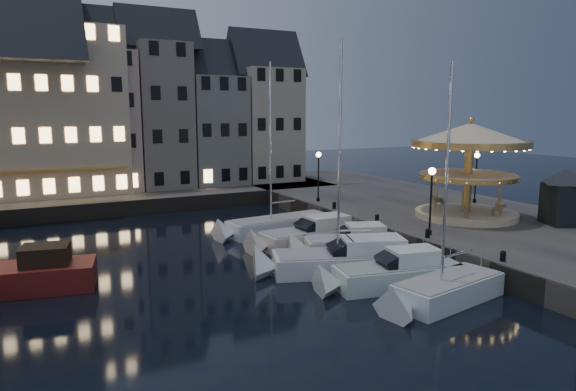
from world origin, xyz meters
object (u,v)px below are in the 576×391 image
ticket_kiosk (566,187)px  bollard_d (334,205)px  carousel (469,152)px  motorboat_a (441,293)px  streetlamp_d (476,170)px  motorboat_b (391,275)px  streetlamp_b (431,191)px  bollard_c (377,218)px  bollard_b (428,233)px  motorboat_d (347,246)px  motorboat_c (347,261)px  streetlamp_c (318,169)px  motorboat_f (274,226)px  bollard_a (503,255)px  red_fishing_boat (18,278)px  motorboat_e (310,237)px

ticket_kiosk → bollard_d: bearing=132.3°
carousel → motorboat_a: bearing=-140.1°
streetlamp_d → motorboat_b: streetlamp_d is taller
streetlamp_b → bollard_c: (-0.60, 4.50, -2.41)m
streetlamp_d → bollard_d: bearing=165.9°
bollard_d → motorboat_b: size_ratio=0.07×
streetlamp_d → bollard_b: streetlamp_d is taller
streetlamp_b → motorboat_d: bearing=153.8°
bollard_c → bollard_b: bearing=-90.0°
motorboat_b → motorboat_c: size_ratio=0.58×
streetlamp_c → motorboat_a: (-5.19, -20.01, -3.48)m
bollard_d → ticket_kiosk: bearing=-47.7°
bollard_b → motorboat_a: 7.64m
bollard_b → motorboat_b: bearing=-148.8°
bollard_d → carousel: 10.68m
streetlamp_b → carousel: 7.04m
motorboat_f → bollard_a: bearing=-70.7°
streetlamp_b → motorboat_c: 7.26m
streetlamp_b → streetlamp_c: same height
streetlamp_c → motorboat_f: bearing=-147.1°
bollard_a → carousel: bearing=53.1°
streetlamp_d → carousel: carousel is taller
bollard_c → bollard_d: 5.50m
streetlamp_c → red_fishing_boat: red_fishing_boat is taller
motorboat_e → carousel: (11.57, -2.32, 5.35)m
bollard_b → carousel: bearing=27.1°
motorboat_c → motorboat_e: 5.88m
streetlamp_c → bollard_b: size_ratio=7.32×
motorboat_e → motorboat_f: bearing=97.8°
streetlamp_b → motorboat_e: bearing=136.2°
streetlamp_b → red_fishing_boat: 23.22m
motorboat_f → carousel: 14.90m
streetlamp_b → motorboat_d: size_ratio=0.60×
motorboat_f → motorboat_c: bearing=-92.0°
bollard_c → red_fishing_boat: bearing=-179.4°
streetlamp_d → motorboat_b: 20.40m
carousel → ticket_kiosk: size_ratio=1.89×
bollard_a → motorboat_d: (-3.95, 8.24, -0.96)m
bollard_a → ticket_kiosk: size_ratio=0.13×
bollard_b → motorboat_f: size_ratio=0.05×
streetlamp_d → motorboat_c: motorboat_c is taller
motorboat_a → motorboat_c: size_ratio=0.87×
bollard_a → motorboat_b: 5.77m
motorboat_a → red_fishing_boat: 20.47m
streetlamp_c → carousel: (6.09, -10.57, 1.98)m
motorboat_a → carousel: motorboat_a is taller
motorboat_a → motorboat_f: bearing=93.1°
bollard_d → motorboat_b: motorboat_b is taller
motorboat_a → ticket_kiosk: (15.31, 4.72, 3.32)m
motorboat_e → ticket_kiosk: bearing=-24.3°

